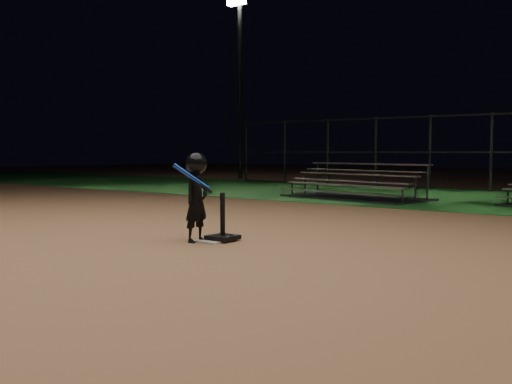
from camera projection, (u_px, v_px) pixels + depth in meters
name	position (u px, v px, depth m)	size (l,w,h in m)	color
ground	(213.00, 241.00, 8.28)	(80.00, 80.00, 0.00)	#AE774F
grass_strip	(457.00, 197.00, 16.11)	(60.00, 8.00, 0.01)	#1A501B
home_plate	(213.00, 241.00, 8.28)	(0.45, 0.45, 0.02)	beige
batting_tee	(223.00, 231.00, 8.31)	(0.38, 0.38, 0.67)	black
child_batter	(197.00, 195.00, 8.19)	(0.44, 0.56, 1.27)	black
bleacher_left	(354.00, 191.00, 15.71)	(4.18, 2.57, 0.96)	#B1B1B5
backstop_fence	(491.00, 152.00, 18.38)	(20.08, 0.08, 2.50)	#38383D
light_pole_left	(239.00, 72.00, 27.06)	(0.90, 0.53, 8.30)	#2D2D30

